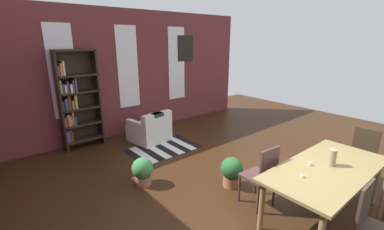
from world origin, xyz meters
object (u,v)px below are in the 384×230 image
object	(u,v)px
dining_table	(327,173)
potted_plant_by_shelf	(232,171)
bookshelf_tall	(76,100)
dining_chair_far_left	(262,174)
armchair_white	(150,130)
vase_on_table	(332,158)
dining_chair_near_left	(373,225)
dining_chair_head_right	(362,155)
potted_plant_corner	(143,171)

from	to	relation	value
dining_table	potted_plant_by_shelf	xyz separation A→B (m)	(-0.38, 1.32, -0.39)
bookshelf_tall	dining_chair_far_left	bearing A→B (deg)	-71.57
dining_chair_far_left	armchair_white	size ratio (longest dim) A/B	1.05
vase_on_table	armchair_white	world-z (taller)	vase_on_table
dining_chair_near_left	vase_on_table	bearing A→B (deg)	52.01
bookshelf_tall	potted_plant_by_shelf	xyz separation A→B (m)	(1.39, -3.33, -0.82)
vase_on_table	armchair_white	bearing A→B (deg)	96.62
dining_chair_far_left	dining_chair_near_left	bearing A→B (deg)	-89.87
dining_chair_far_left	dining_chair_head_right	distance (m)	1.95
potted_plant_corner	potted_plant_by_shelf	bearing A→B (deg)	-41.92
vase_on_table	bookshelf_tall	world-z (taller)	bookshelf_tall
dining_chair_near_left	armchair_white	world-z (taller)	dining_chair_near_left
vase_on_table	bookshelf_tall	bearing A→B (deg)	111.83
potted_plant_by_shelf	potted_plant_corner	size ratio (longest dim) A/B	1.07
dining_table	dining_chair_head_right	size ratio (longest dim) A/B	2.10
bookshelf_tall	potted_plant_corner	bearing A→B (deg)	-83.19
armchair_white	potted_plant_by_shelf	world-z (taller)	armchair_white
dining_chair_head_right	bookshelf_tall	distance (m)	5.64
dining_chair_far_left	potted_plant_corner	size ratio (longest dim) A/B	1.98
dining_table	vase_on_table	bearing A→B (deg)	0.00
dining_chair_near_left	bookshelf_tall	world-z (taller)	bookshelf_tall
vase_on_table	potted_plant_corner	distance (m)	2.88
dining_chair_near_left	potted_plant_by_shelf	bearing A→B (deg)	88.09
armchair_white	potted_plant_by_shelf	xyz separation A→B (m)	(-0.02, -2.63, -0.00)
potted_plant_by_shelf	dining_table	bearing A→B (deg)	-73.81
potted_plant_by_shelf	potted_plant_corner	bearing A→B (deg)	138.08
dining_chair_head_right	bookshelf_tall	xyz separation A→B (m)	(-3.14, 4.65, 0.58)
dining_chair_far_left	potted_plant_by_shelf	world-z (taller)	dining_chair_far_left
dining_chair_near_left	potted_plant_by_shelf	xyz separation A→B (m)	(0.07, 2.01, -0.24)
vase_on_table	dining_chair_head_right	distance (m)	1.33
dining_table	armchair_white	bearing A→B (deg)	95.32
vase_on_table	potted_plant_by_shelf	distance (m)	1.52
potted_plant_by_shelf	dining_chair_head_right	bearing A→B (deg)	-36.89
dining_chair_near_left	armchair_white	bearing A→B (deg)	88.98
dining_table	vase_on_table	size ratio (longest dim) A/B	8.69
potted_plant_corner	vase_on_table	bearing A→B (deg)	-55.65
bookshelf_tall	dining_chair_head_right	bearing A→B (deg)	-55.93
potted_plant_by_shelf	armchair_white	bearing A→B (deg)	89.66
armchair_white	potted_plant_by_shelf	bearing A→B (deg)	-90.34
dining_table	armchair_white	world-z (taller)	same
armchair_white	bookshelf_tall	bearing A→B (deg)	153.41
dining_chair_near_left	potted_plant_corner	size ratio (longest dim) A/B	1.98
dining_chair_far_left	bookshelf_tall	distance (m)	4.22
bookshelf_tall	armchair_white	size ratio (longest dim) A/B	2.41
dining_table	bookshelf_tall	distance (m)	5.00
dining_table	dining_chair_far_left	distance (m)	0.84
armchair_white	potted_plant_corner	bearing A→B (deg)	-124.65
vase_on_table	dining_chair_head_right	xyz separation A→B (m)	(1.28, 0.01, -0.35)
dining_chair_head_right	bookshelf_tall	size ratio (longest dim) A/B	0.44
bookshelf_tall	potted_plant_corner	distance (m)	2.50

